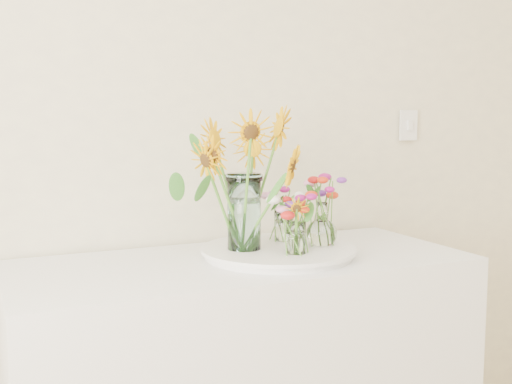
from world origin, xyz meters
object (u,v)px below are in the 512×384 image
(tray, at_px, (278,253))
(mason_jar, at_px, (244,212))
(small_vase_a, at_px, (296,238))
(small_vase_b, at_px, (322,224))
(small_vase_c, at_px, (284,226))

(tray, relative_size, mason_jar, 1.92)
(mason_jar, distance_m, small_vase_a, 0.18)
(mason_jar, relative_size, small_vase_b, 1.69)
(small_vase_a, xyz_separation_m, small_vase_c, (0.06, 0.19, 0.00))
(tray, height_order, small_vase_c, small_vase_c)
(small_vase_c, bearing_deg, small_vase_a, -106.69)
(small_vase_b, bearing_deg, mason_jar, 171.01)
(tray, distance_m, small_vase_c, 0.13)
(tray, bearing_deg, mason_jar, 168.44)
(mason_jar, xyz_separation_m, small_vase_c, (0.17, 0.07, -0.07))
(tray, distance_m, mason_jar, 0.17)
(small_vase_b, bearing_deg, small_vase_c, 125.69)
(small_vase_c, bearing_deg, tray, -125.12)
(small_vase_c, bearing_deg, small_vase_b, -54.31)
(tray, relative_size, small_vase_c, 4.42)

